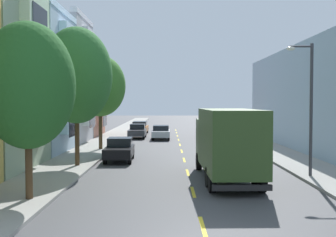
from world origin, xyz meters
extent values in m
plane|color=#424244|center=(0.00, 30.00, 0.00)|extent=(160.00, 160.00, 0.00)
cube|color=#99968E|center=(-7.10, 28.00, 0.07)|extent=(3.20, 120.00, 0.14)
cube|color=#99968E|center=(7.10, 28.00, 0.07)|extent=(3.20, 120.00, 0.14)
cube|color=yellow|center=(0.00, 2.00, 0.00)|extent=(0.14, 2.20, 0.01)
cube|color=yellow|center=(0.00, 7.00, 0.00)|extent=(0.14, 2.20, 0.01)
cube|color=yellow|center=(0.00, 12.00, 0.00)|extent=(0.14, 2.20, 0.01)
cube|color=yellow|center=(0.00, 17.00, 0.00)|extent=(0.14, 2.20, 0.01)
cube|color=yellow|center=(0.00, 22.00, 0.00)|extent=(0.14, 2.20, 0.01)
cube|color=yellow|center=(0.00, 27.00, 0.00)|extent=(0.14, 2.20, 0.01)
cube|color=yellow|center=(0.00, 32.00, 0.00)|extent=(0.14, 2.20, 0.01)
cube|color=yellow|center=(0.00, 37.00, 0.00)|extent=(0.14, 2.20, 0.01)
cube|color=yellow|center=(0.00, 42.00, 0.00)|extent=(0.14, 2.20, 0.01)
cube|color=yellow|center=(0.00, 47.00, 0.00)|extent=(0.14, 2.20, 0.01)
cube|color=beige|center=(-8.42, 12.61, 5.94)|extent=(0.55, 3.46, 8.59)
cube|color=#1E232D|center=(-8.13, 12.61, 1.98)|extent=(0.04, 2.63, 1.10)
cube|color=#1E232D|center=(-8.13, 12.61, 5.28)|extent=(0.04, 2.63, 1.10)
cube|color=#1E232D|center=(-8.13, 12.61, 8.59)|extent=(0.04, 2.63, 1.10)
cube|color=#CAE7FE|center=(-8.95, 20.49, 10.48)|extent=(0.60, 7.68, 0.44)
cube|color=#CAE7FE|center=(-8.42, 20.49, 5.54)|extent=(0.55, 3.46, 8.00)
cube|color=#1E232D|center=(-8.13, 20.49, 1.85)|extent=(0.04, 2.63, 1.10)
cube|color=#1E232D|center=(-8.13, 20.49, 4.93)|extent=(0.04, 2.63, 1.10)
cube|color=#1E232D|center=(-8.13, 20.49, 8.00)|extent=(0.04, 2.63, 1.10)
cube|color=#A8A8AD|center=(-14.64, 28.37, 5.68)|extent=(11.87, 7.68, 11.37)
cube|color=silver|center=(-8.95, 28.37, 11.59)|extent=(0.60, 7.68, 0.44)
cube|color=silver|center=(-8.42, 28.37, 6.14)|extent=(0.55, 3.46, 8.87)
cube|color=#1E232D|center=(-8.13, 28.37, 2.05)|extent=(0.04, 2.63, 1.10)
cube|color=#1E232D|center=(-8.13, 28.37, 5.46)|extent=(0.04, 2.63, 1.10)
cube|color=#1E232D|center=(-8.13, 28.37, 8.87)|extent=(0.04, 2.63, 1.10)
cube|color=#B27560|center=(-14.81, 36.25, 4.80)|extent=(12.22, 7.68, 9.61)
cube|color=#E19B83|center=(-8.95, 36.25, 9.83)|extent=(0.60, 7.68, 0.44)
cube|color=#E19B83|center=(-8.42, 36.25, 5.19)|extent=(0.55, 3.46, 7.49)
cube|color=#1E232D|center=(-8.13, 36.25, 1.73)|extent=(0.04, 2.63, 1.10)
cube|color=#1E232D|center=(-8.13, 36.25, 4.61)|extent=(0.04, 2.63, 1.10)
cube|color=#1E232D|center=(-8.13, 36.25, 7.49)|extent=(0.04, 2.63, 1.10)
cylinder|color=#47331E|center=(-6.40, 5.16, 1.40)|extent=(0.27, 0.27, 2.52)
ellipsoid|color=#235B23|center=(-6.40, 5.16, 4.48)|extent=(3.59, 3.59, 4.85)
cylinder|color=#47331E|center=(-6.40, 13.75, 1.72)|extent=(0.27, 0.27, 3.15)
ellipsoid|color=#2D6B2D|center=(-6.40, 13.75, 5.40)|extent=(4.15, 4.15, 5.63)
cylinder|color=#47331E|center=(-6.40, 22.34, 1.73)|extent=(0.29, 0.29, 3.17)
ellipsoid|color=#387028|center=(-6.40, 22.34, 5.11)|extent=(3.97, 3.97, 4.80)
cylinder|color=#38383D|center=(6.10, 10.22, 3.45)|extent=(0.16, 0.16, 6.62)
cylinder|color=#38383D|center=(5.55, 10.22, 6.61)|extent=(1.10, 0.10, 0.10)
ellipsoid|color=silver|center=(5.05, 10.22, 6.51)|extent=(0.44, 0.28, 0.20)
cube|color=#2D471E|center=(1.82, 8.71, 2.08)|extent=(2.52, 6.08, 2.84)
cube|color=#2D471E|center=(1.74, 12.87, 1.76)|extent=(2.34, 1.95, 2.20)
cube|color=black|center=(1.72, 13.77, 2.24)|extent=(2.02, 0.12, 0.97)
cube|color=black|center=(1.88, 5.77, 0.43)|extent=(2.40, 0.21, 0.24)
cylinder|color=black|center=(2.80, 12.95, 0.48)|extent=(0.30, 0.97, 0.96)
cylinder|color=black|center=(0.68, 12.90, 0.48)|extent=(0.30, 0.97, 0.96)
cylinder|color=black|center=(2.92, 6.91, 0.48)|extent=(0.30, 0.97, 0.96)
cylinder|color=black|center=(0.80, 6.87, 0.48)|extent=(0.30, 0.97, 0.96)
cylinder|color=black|center=(2.90, 8.01, 0.48)|extent=(0.30, 0.97, 0.96)
cylinder|color=black|center=(0.78, 7.97, 0.48)|extent=(0.30, 0.97, 0.96)
cube|color=#7A9EC6|center=(4.24, 47.67, 0.63)|extent=(1.88, 4.53, 0.60)
cube|color=black|center=(4.24, 47.44, 1.18)|extent=(1.62, 2.19, 0.50)
cylinder|color=black|center=(5.06, 49.18, 0.33)|extent=(0.23, 0.66, 0.66)
cylinder|color=black|center=(3.48, 49.21, 0.33)|extent=(0.23, 0.66, 0.66)
cylinder|color=black|center=(5.00, 46.13, 0.33)|extent=(0.23, 0.66, 0.66)
cylinder|color=black|center=(3.43, 46.15, 0.33)|extent=(0.23, 0.66, 0.66)
cube|color=black|center=(-4.23, 16.37, 0.64)|extent=(1.82, 4.04, 0.62)
cube|color=black|center=(-4.24, 16.85, 1.23)|extent=(1.57, 1.71, 0.55)
cylinder|color=black|center=(-4.96, 14.99, 0.33)|extent=(0.23, 0.66, 0.66)
cylinder|color=black|center=(-3.44, 15.03, 0.33)|extent=(0.23, 0.66, 0.66)
cylinder|color=black|center=(-5.02, 17.71, 0.33)|extent=(0.23, 0.66, 0.66)
cylinder|color=black|center=(-3.50, 17.74, 0.33)|extent=(0.23, 0.66, 0.66)
cube|color=#333338|center=(-4.33, 33.74, 0.64)|extent=(1.76, 4.01, 0.62)
cube|color=black|center=(-4.32, 34.22, 1.23)|extent=(1.54, 1.69, 0.55)
cylinder|color=black|center=(-5.09, 32.38, 0.33)|extent=(0.22, 0.66, 0.66)
cylinder|color=black|center=(-3.57, 32.37, 0.33)|extent=(0.22, 0.66, 0.66)
cylinder|color=black|center=(-5.08, 35.10, 0.33)|extent=(0.22, 0.66, 0.66)
cylinder|color=black|center=(-3.56, 35.09, 0.33)|extent=(0.22, 0.66, 0.66)
cube|color=orange|center=(-4.47, 39.89, 0.64)|extent=(1.89, 4.73, 0.62)
cube|color=black|center=(-4.47, 40.27, 1.23)|extent=(1.64, 2.84, 0.55)
cylinder|color=black|center=(-5.30, 38.31, 0.33)|extent=(0.23, 0.66, 0.66)
cylinder|color=black|center=(-3.70, 38.28, 0.33)|extent=(0.23, 0.66, 0.66)
cylinder|color=black|center=(-5.25, 41.50, 0.33)|extent=(0.23, 0.66, 0.66)
cylinder|color=black|center=(-3.65, 41.48, 0.33)|extent=(0.23, 0.66, 0.66)
cube|color=silver|center=(4.26, 30.47, 0.73)|extent=(2.10, 5.34, 0.80)
cube|color=black|center=(4.28, 31.63, 1.43)|extent=(1.79, 1.62, 0.60)
cylinder|color=black|center=(5.18, 32.25, 0.33)|extent=(0.23, 0.66, 0.66)
cylinder|color=black|center=(3.40, 32.29, 0.33)|extent=(0.23, 0.66, 0.66)
cylinder|color=black|center=(5.11, 28.65, 0.33)|extent=(0.23, 0.66, 0.66)
cylinder|color=black|center=(3.33, 28.68, 0.33)|extent=(0.23, 0.66, 0.66)
cube|color=#AD1E1E|center=(4.25, 36.12, 0.63)|extent=(1.81, 4.50, 0.60)
cube|color=black|center=(4.25, 35.89, 1.18)|extent=(1.59, 2.16, 0.50)
cylinder|color=black|center=(5.04, 37.65, 0.33)|extent=(0.22, 0.66, 0.66)
cylinder|color=black|center=(3.46, 37.65, 0.33)|extent=(0.22, 0.66, 0.66)
cylinder|color=black|center=(5.04, 34.59, 0.33)|extent=(0.22, 0.66, 0.66)
cylinder|color=black|center=(3.46, 34.59, 0.33)|extent=(0.22, 0.66, 0.66)
cube|color=#B2B5BA|center=(-1.80, 32.53, 0.63)|extent=(1.80, 4.50, 0.60)
cube|color=black|center=(-1.80, 32.76, 1.18)|extent=(1.58, 2.16, 0.50)
cylinder|color=black|center=(-2.59, 31.00, 0.33)|extent=(0.22, 0.66, 0.66)
cylinder|color=black|center=(-1.01, 31.00, 0.33)|extent=(0.22, 0.66, 0.66)
cylinder|color=black|center=(-2.59, 34.06, 0.33)|extent=(0.22, 0.66, 0.66)
cylinder|color=black|center=(-1.01, 34.06, 0.33)|extent=(0.22, 0.66, 0.66)
camera|label=1|loc=(-1.07, -10.90, 3.84)|focal=45.16mm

